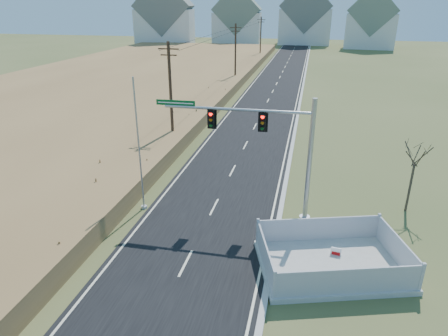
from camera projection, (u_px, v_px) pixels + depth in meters
ground at (197, 242)px, 21.58m from camera, size 260.00×260.00×0.00m
road at (279, 79)px, 66.65m from camera, size 8.00×180.00×0.06m
curb at (304, 80)px, 65.81m from camera, size 0.30×180.00×0.18m
reed_marsh at (119, 81)px, 62.11m from camera, size 38.00×110.00×1.30m
utility_pole_near at (171, 93)px, 34.58m from camera, size 1.80×0.26×9.00m
utility_pole_mid at (235, 53)px, 61.62m from camera, size 1.80×0.26×9.00m
utility_pole_far at (261, 37)px, 88.67m from camera, size 1.80×0.26×9.00m
condo_nw at (165, 18)px, 116.24m from camera, size 17.69×13.38×19.05m
condo_nnw at (237, 20)px, 119.81m from camera, size 14.93×11.17×17.03m
condo_n at (305, 18)px, 119.22m from camera, size 15.27×10.20×18.54m
condo_ne at (371, 22)px, 108.77m from camera, size 14.12×10.51×16.52m
traffic_signal_mast at (277, 146)px, 22.47m from camera, size 9.21×0.63×7.32m
fence_enclosure at (331, 263)px, 19.37m from camera, size 7.87×6.43×1.56m
open_sign at (336, 253)px, 20.03m from camera, size 0.52×0.14×0.65m
flagpole at (140, 160)px, 23.87m from camera, size 0.37×0.37×8.21m
bare_tree at (417, 153)px, 23.35m from camera, size 1.79×1.79×4.74m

